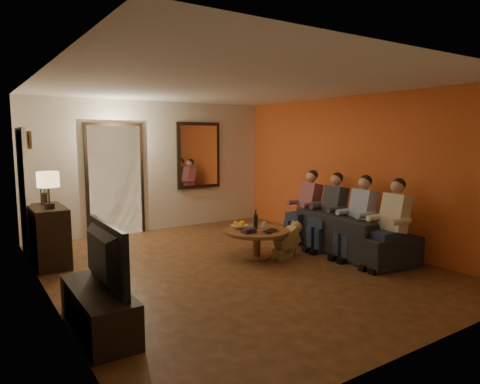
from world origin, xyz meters
TOP-DOWN VIEW (x-y plane):
  - floor at (0.00, 0.00)m, footprint 5.00×6.00m
  - ceiling at (0.00, 0.00)m, footprint 5.00×6.00m
  - back_wall at (0.00, 3.00)m, footprint 5.00×0.02m
  - front_wall at (0.00, -3.00)m, footprint 5.00×0.02m
  - left_wall at (-2.50, 0.00)m, footprint 0.02×6.00m
  - right_wall at (2.50, 0.00)m, footprint 0.02×6.00m
  - orange_accent at (2.49, 0.00)m, footprint 0.01×6.00m
  - kitchen_doorway at (-0.80, 2.98)m, footprint 1.00×0.06m
  - door_trim at (-0.80, 2.97)m, footprint 1.12×0.04m
  - fridge_glimpse at (-0.55, 2.98)m, footprint 0.45×0.03m
  - mirror_frame at (1.00, 2.96)m, footprint 1.00×0.05m
  - mirror_glass at (1.00, 2.93)m, footprint 0.86×0.02m
  - white_door at (-2.46, 2.30)m, footprint 0.06×0.85m
  - framed_art at (-2.47, 1.30)m, footprint 0.03×0.28m
  - art_canvas at (-2.46, 1.30)m, footprint 0.01×0.22m
  - dresser at (-2.25, 1.58)m, footprint 0.45×0.99m
  - table_lamp at (-2.25, 1.36)m, footprint 0.30×0.30m
  - flower_vase at (-2.25, 1.80)m, footprint 0.14×0.14m
  - tv_stand at (-2.25, -1.05)m, footprint 0.45×1.30m
  - tv at (-2.25, -1.05)m, footprint 1.10×0.14m
  - sofa at (1.98, -0.39)m, footprint 2.38×1.19m
  - person_a at (1.88, -1.29)m, footprint 0.60×0.40m
  - person_b at (1.88, -0.69)m, footprint 0.60×0.40m
  - person_c at (1.88, -0.09)m, footprint 0.60×0.40m
  - person_d at (1.88, 0.51)m, footprint 0.60×0.40m
  - dog at (0.98, -0.02)m, footprint 0.59×0.33m
  - coffee_table at (0.53, 0.18)m, footprint 1.21×1.21m
  - bowl at (0.35, 0.40)m, footprint 0.26×0.26m
  - oranges at (0.35, 0.40)m, footprint 0.20×0.20m
  - wine_bottle at (0.58, 0.28)m, footprint 0.07×0.07m
  - wine_glass at (0.71, 0.23)m, footprint 0.06×0.06m
  - book_stack at (0.31, 0.08)m, footprint 0.20×0.15m
  - laptop at (0.63, -0.10)m, footprint 0.39×0.32m

SIDE VIEW (x-z plane):
  - floor at x=0.00m, z-range -0.01..0.01m
  - tv_stand at x=-2.25m, z-range 0.00..0.43m
  - coffee_table at x=0.53m, z-range 0.00..0.45m
  - dog at x=0.98m, z-range 0.00..0.56m
  - sofa at x=1.98m, z-range 0.00..0.67m
  - dresser at x=-2.25m, z-range 0.00..0.88m
  - laptop at x=0.63m, z-range 0.45..0.48m
  - bowl at x=0.35m, z-range 0.45..0.51m
  - book_stack at x=0.31m, z-range 0.45..0.52m
  - wine_glass at x=0.71m, z-range 0.45..0.55m
  - oranges at x=0.35m, z-range 0.51..0.59m
  - person_a at x=1.88m, z-range 0.00..1.20m
  - person_b at x=1.88m, z-range 0.00..1.20m
  - person_c at x=1.88m, z-range 0.00..1.20m
  - person_d at x=1.88m, z-range 0.00..1.20m
  - wine_bottle at x=0.58m, z-range 0.45..0.76m
  - tv at x=-2.25m, z-range 0.43..1.07m
  - fridge_glimpse at x=-0.55m, z-range 0.05..1.75m
  - white_door at x=-2.46m, z-range 0.00..2.04m
  - kitchen_doorway at x=-0.80m, z-range 0.00..2.10m
  - door_trim at x=-0.80m, z-range -0.06..2.16m
  - flower_vase at x=-2.25m, z-range 0.88..1.32m
  - table_lamp at x=-2.25m, z-range 0.88..1.42m
  - back_wall at x=0.00m, z-range 0.00..2.60m
  - front_wall at x=0.00m, z-range 0.00..2.60m
  - left_wall at x=-2.50m, z-range 0.00..2.60m
  - right_wall at x=2.50m, z-range 0.00..2.60m
  - orange_accent at x=2.49m, z-range 0.00..2.60m
  - mirror_frame at x=1.00m, z-range 0.80..2.20m
  - mirror_glass at x=1.00m, z-range 0.87..2.13m
  - framed_art at x=-2.47m, z-range 1.73..1.97m
  - art_canvas at x=-2.46m, z-range 1.76..1.94m
  - ceiling at x=0.00m, z-range 2.60..2.60m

